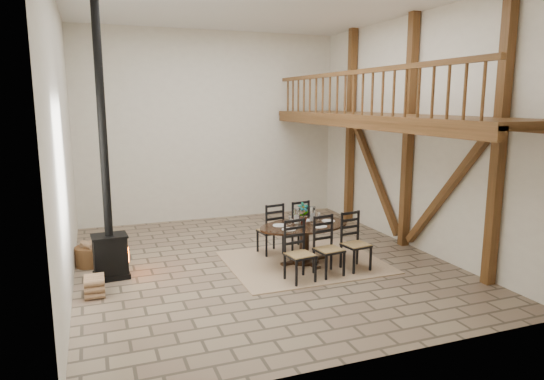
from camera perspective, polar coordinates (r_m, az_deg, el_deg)
name	(u,v)px	position (r m, az deg, el deg)	size (l,w,h in m)	color
ground	(261,262)	(9.83, -1.29, -8.45)	(8.00, 8.00, 0.00)	#8E7A5F
room_shell	(317,109)	(9.76, 5.34, 9.41)	(7.02, 8.02, 5.01)	white
rug	(304,262)	(9.80, 3.79, -8.46)	(3.00, 2.50, 0.02)	tan
dining_table	(307,244)	(9.59, 4.19, -6.30)	(2.05, 2.29, 1.22)	black
wood_stove	(108,217)	(9.14, -18.73, -3.05)	(0.66, 0.52, 5.00)	black
log_basket	(91,255)	(10.22, -20.56, -7.17)	(0.58, 0.58, 0.48)	brown
log_stack	(95,286)	(8.67, -20.15, -10.59)	(0.32, 0.44, 0.33)	#A1785A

